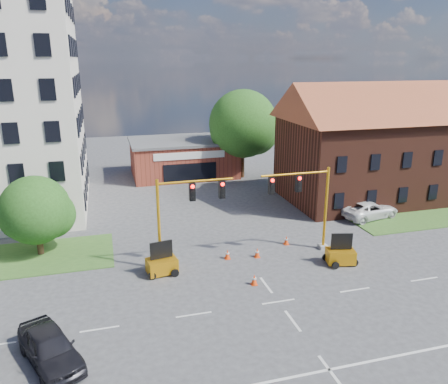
% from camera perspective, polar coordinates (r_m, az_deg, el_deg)
% --- Properties ---
extents(ground, '(120.00, 120.00, 0.00)m').
position_cam_1_polar(ground, '(26.23, 7.12, -14.02)').
color(ground, '#3D3D3F').
rests_on(ground, ground).
extents(grass_verge_ne, '(14.00, 4.00, 0.08)m').
position_cam_1_polar(grass_verge_ne, '(42.28, 25.37, -3.20)').
color(grass_verge_ne, '#2F5520').
rests_on(grass_verge_ne, ground).
extents(lane_markings, '(60.00, 36.00, 0.01)m').
position_cam_1_polar(lane_markings, '(23.94, 9.99, -17.50)').
color(lane_markings, silver).
rests_on(lane_markings, ground).
extents(brick_shop, '(12.40, 8.40, 4.30)m').
position_cam_1_polar(brick_shop, '(52.63, -5.34, 4.55)').
color(brick_shop, maroon).
rests_on(brick_shop, ground).
extents(townhouse_row, '(21.00, 11.00, 11.50)m').
position_cam_1_polar(townhouse_row, '(46.13, 20.71, 6.53)').
color(townhouse_row, '#461F15').
rests_on(townhouse_row, ground).
extents(tree_large, '(8.20, 7.81, 10.22)m').
position_cam_1_polar(tree_large, '(50.83, 2.90, 8.62)').
color(tree_large, '#3A2715').
rests_on(tree_large, ground).
extents(tree_nw_front, '(5.06, 4.82, 5.79)m').
position_cam_1_polar(tree_nw_front, '(33.18, -22.96, -2.34)').
color(tree_nw_front, '#3A2715').
rests_on(tree_nw_front, ground).
extents(signal_mast_west, '(5.30, 0.60, 6.20)m').
position_cam_1_polar(signal_mast_west, '(28.66, -5.30, -2.51)').
color(signal_mast_west, '#9C9B96').
rests_on(signal_mast_west, ground).
extents(signal_mast_east, '(5.30, 0.60, 6.20)m').
position_cam_1_polar(signal_mast_east, '(31.28, 10.59, -1.05)').
color(signal_mast_east, '#9C9B96').
rests_on(signal_mast_east, ground).
extents(trailer_west, '(2.09, 1.57, 2.16)m').
position_cam_1_polar(trailer_west, '(29.04, -8.12, -9.30)').
color(trailer_west, orange).
rests_on(trailer_west, ground).
extents(trailer_east, '(2.09, 1.63, 2.11)m').
position_cam_1_polar(trailer_east, '(31.11, 14.97, -7.91)').
color(trailer_east, orange).
rests_on(trailer_east, ground).
extents(cone_a, '(0.40, 0.40, 0.70)m').
position_cam_1_polar(cone_a, '(27.67, 3.97, -11.36)').
color(cone_a, '#F83F0D').
rests_on(cone_a, ground).
extents(cone_b, '(0.40, 0.40, 0.70)m').
position_cam_1_polar(cone_b, '(30.89, 0.45, -8.13)').
color(cone_b, '#F83F0D').
rests_on(cone_b, ground).
extents(cone_c, '(0.40, 0.40, 0.70)m').
position_cam_1_polar(cone_c, '(31.19, 4.35, -7.92)').
color(cone_c, '#F83F0D').
rests_on(cone_c, ground).
extents(cone_d, '(0.40, 0.40, 0.70)m').
position_cam_1_polar(cone_d, '(33.47, 8.15, -6.26)').
color(cone_d, '#F83F0D').
rests_on(cone_d, ground).
extents(pickup_white, '(5.74, 3.51, 1.49)m').
position_cam_1_polar(pickup_white, '(40.49, 18.49, -2.21)').
color(pickup_white, white).
rests_on(pickup_white, ground).
extents(sedan_dark, '(3.70, 5.14, 1.63)m').
position_cam_1_polar(sedan_dark, '(22.67, -21.79, -18.31)').
color(sedan_dark, black).
rests_on(sedan_dark, ground).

